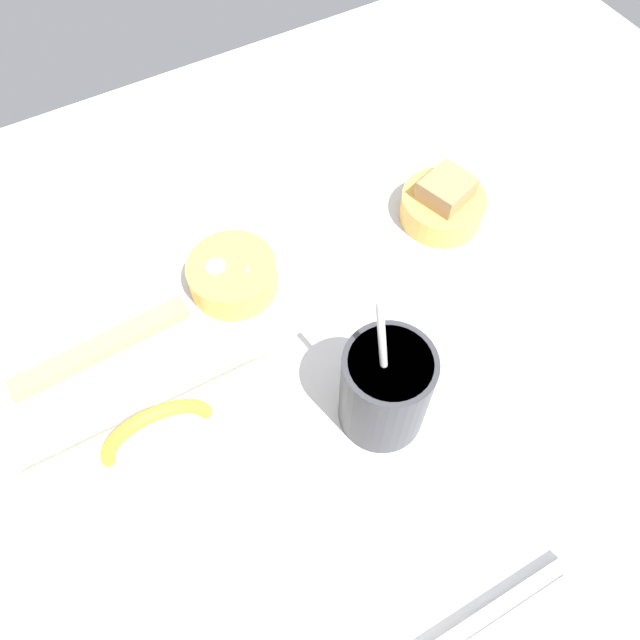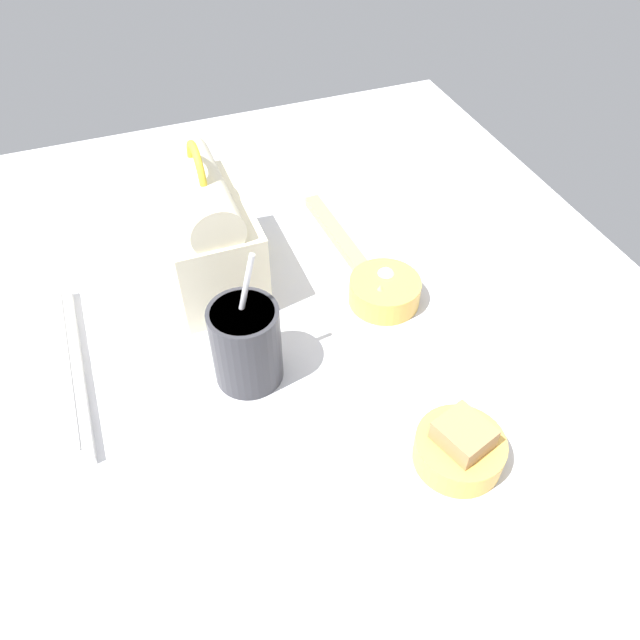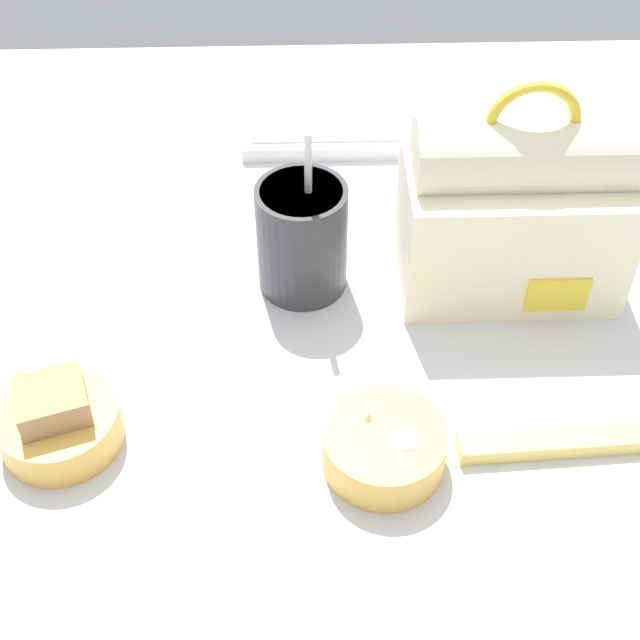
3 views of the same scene
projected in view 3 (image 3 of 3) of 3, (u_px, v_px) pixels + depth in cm
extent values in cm
cube|color=silver|center=(293.00, 342.00, 85.54)|extent=(140.00, 110.00, 2.00)
cube|color=silver|center=(368.00, 119.00, 108.85)|extent=(30.43, 14.94, 1.80)
cube|color=white|center=(368.00, 112.00, 108.09)|extent=(28.00, 12.25, 0.30)
cube|color=#EFE5C1|center=(511.00, 229.00, 85.55)|extent=(21.06, 12.11, 13.17)
cylinder|color=#EFE5C1|center=(526.00, 155.00, 79.40)|extent=(20.00, 7.24, 7.24)
cube|color=yellow|center=(557.00, 295.00, 83.47)|extent=(5.90, 0.30, 3.95)
torus|color=yellow|center=(533.00, 124.00, 77.06)|extent=(8.37, 1.00, 8.37)
cylinder|color=#333338|center=(302.00, 238.00, 85.90)|extent=(8.81, 8.81, 11.48)
cylinder|color=#C6892D|center=(301.00, 193.00, 82.00)|extent=(7.75, 7.75, 0.60)
cylinder|color=silver|center=(308.00, 183.00, 80.60)|extent=(0.70, 3.87, 12.98)
cylinder|color=#EAB24C|center=(60.00, 425.00, 75.07)|extent=(10.36, 10.36, 3.66)
cube|color=#A87F51|center=(55.00, 410.00, 73.62)|extent=(7.02, 6.69, 5.13)
cylinder|color=#EAB24C|center=(384.00, 447.00, 73.34)|extent=(10.29, 10.29, 3.89)
ellipsoid|color=white|center=(404.00, 447.00, 72.07)|extent=(2.80, 2.80, 3.29)
cone|color=#F4DB84|center=(368.00, 426.00, 73.55)|extent=(4.65, 4.65, 3.31)
sphere|color=black|center=(391.00, 479.00, 71.15)|extent=(1.23, 1.23, 1.23)
sphere|color=black|center=(396.00, 472.00, 71.57)|extent=(1.23, 1.23, 1.23)
cube|color=#EFD666|center=(577.00, 441.00, 75.18)|extent=(20.44, 3.46, 1.60)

